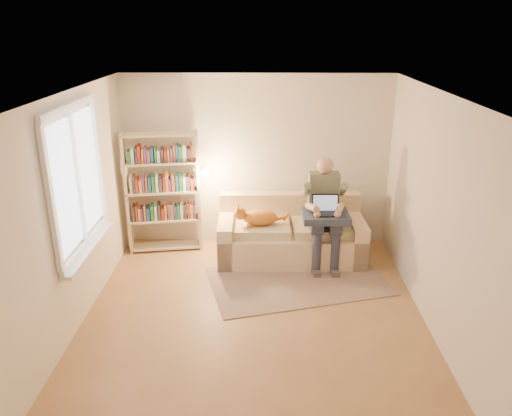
{
  "coord_description": "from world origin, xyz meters",
  "views": [
    {
      "loc": [
        0.11,
        -5.06,
        3.29
      ],
      "look_at": [
        0.01,
        1.0,
        1.02
      ],
      "focal_mm": 35.0,
      "sensor_mm": 36.0,
      "label": 1
    }
  ],
  "objects_px": {
    "person": "(324,206)",
    "laptop": "(328,209)",
    "sofa": "(291,237)",
    "bookshelf": "(163,187)",
    "cat": "(256,217)"
  },
  "relations": [
    {
      "from": "sofa",
      "to": "laptop",
      "type": "height_order",
      "value": "laptop"
    },
    {
      "from": "laptop",
      "to": "person",
      "type": "bearing_deg",
      "value": 100.85
    },
    {
      "from": "laptop",
      "to": "bookshelf",
      "type": "bearing_deg",
      "value": 166.06
    },
    {
      "from": "sofa",
      "to": "bookshelf",
      "type": "bearing_deg",
      "value": 171.33
    },
    {
      "from": "sofa",
      "to": "person",
      "type": "relative_size",
      "value": 1.38
    },
    {
      "from": "cat",
      "to": "bookshelf",
      "type": "relative_size",
      "value": 0.42
    },
    {
      "from": "sofa",
      "to": "laptop",
      "type": "xyz_separation_m",
      "value": [
        0.48,
        -0.29,
        0.55
      ]
    },
    {
      "from": "person",
      "to": "laptop",
      "type": "xyz_separation_m",
      "value": [
        0.03,
        -0.14,
        0.02
      ]
    },
    {
      "from": "sofa",
      "to": "laptop",
      "type": "relative_size",
      "value": 5.66
    },
    {
      "from": "sofa",
      "to": "bookshelf",
      "type": "height_order",
      "value": "bookshelf"
    },
    {
      "from": "laptop",
      "to": "bookshelf",
      "type": "height_order",
      "value": "bookshelf"
    },
    {
      "from": "sofa",
      "to": "cat",
      "type": "distance_m",
      "value": 0.64
    },
    {
      "from": "laptop",
      "to": "sofa",
      "type": "bearing_deg",
      "value": 148.0
    },
    {
      "from": "person",
      "to": "bookshelf",
      "type": "distance_m",
      "value": 2.37
    },
    {
      "from": "person",
      "to": "cat",
      "type": "height_order",
      "value": "person"
    }
  ]
}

